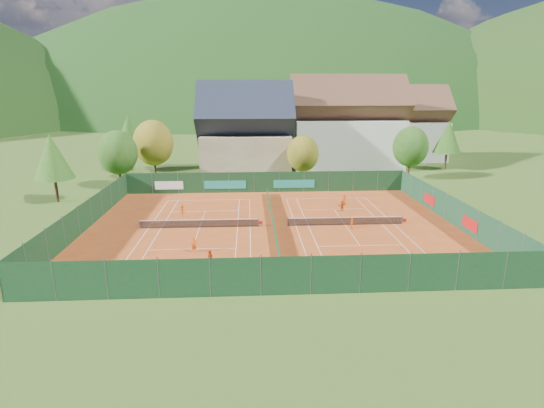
{
  "coord_description": "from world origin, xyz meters",
  "views": [
    {
      "loc": [
        -2.59,
        -44.06,
        14.54
      ],
      "look_at": [
        0.0,
        2.0,
        2.0
      ],
      "focal_mm": 28.0,
      "sensor_mm": 36.0,
      "label": 1
    }
  ],
  "objects_px": {
    "hotel_block_b": "(404,128)",
    "player_right_near": "(352,223)",
    "player_left_near": "(194,245)",
    "player_left_far": "(182,211)",
    "hotel_block_a": "(346,128)",
    "player_right_far_b": "(342,205)",
    "player_left_mid": "(210,258)",
    "ball_hopper": "(408,264)",
    "player_right_far_a": "(344,200)",
    "chalet": "(246,136)"
  },
  "relations": [
    {
      "from": "hotel_block_a",
      "to": "player_right_near",
      "type": "bearing_deg",
      "value": -101.51
    },
    {
      "from": "ball_hopper",
      "to": "player_left_mid",
      "type": "relative_size",
      "value": 0.57
    },
    {
      "from": "player_left_near",
      "to": "hotel_block_b",
      "type": "bearing_deg",
      "value": 37.27
    },
    {
      "from": "hotel_block_b",
      "to": "player_right_near",
      "type": "height_order",
      "value": "hotel_block_b"
    },
    {
      "from": "player_left_far",
      "to": "player_right_near",
      "type": "relative_size",
      "value": 1.18
    },
    {
      "from": "chalet",
      "to": "player_left_far",
      "type": "relative_size",
      "value": 10.89
    },
    {
      "from": "hotel_block_a",
      "to": "player_left_mid",
      "type": "distance_m",
      "value": 51.85
    },
    {
      "from": "player_right_near",
      "to": "hotel_block_b",
      "type": "bearing_deg",
      "value": 3.21
    },
    {
      "from": "player_left_far",
      "to": "player_right_far_b",
      "type": "distance_m",
      "value": 19.35
    },
    {
      "from": "ball_hopper",
      "to": "player_right_far_b",
      "type": "xyz_separation_m",
      "value": [
        -1.57,
        17.93,
        0.15
      ]
    },
    {
      "from": "player_right_far_a",
      "to": "player_left_far",
      "type": "bearing_deg",
      "value": 15.37
    },
    {
      "from": "hotel_block_a",
      "to": "player_left_mid",
      "type": "bearing_deg",
      "value": -115.29
    },
    {
      "from": "hotel_block_a",
      "to": "player_left_mid",
      "type": "xyz_separation_m",
      "value": [
        -21.96,
        -46.49,
        -6.68
      ]
    },
    {
      "from": "ball_hopper",
      "to": "player_left_mid",
      "type": "xyz_separation_m",
      "value": [
        -16.37,
        1.84,
        0.15
      ]
    },
    {
      "from": "player_right_far_b",
      "to": "hotel_block_b",
      "type": "bearing_deg",
      "value": -145.86
    },
    {
      "from": "player_left_far",
      "to": "player_right_near",
      "type": "distance_m",
      "value": 19.65
    },
    {
      "from": "player_left_near",
      "to": "ball_hopper",
      "type": "bearing_deg",
      "value": -32.27
    },
    {
      "from": "hotel_block_a",
      "to": "player_left_mid",
      "type": "height_order",
      "value": "hotel_block_a"
    },
    {
      "from": "player_left_near",
      "to": "player_left_far",
      "type": "relative_size",
      "value": 0.99
    },
    {
      "from": "hotel_block_b",
      "to": "player_right_far_b",
      "type": "relative_size",
      "value": 12.33
    },
    {
      "from": "hotel_block_a",
      "to": "player_left_near",
      "type": "height_order",
      "value": "hotel_block_a"
    },
    {
      "from": "player_left_mid",
      "to": "player_right_far_b",
      "type": "distance_m",
      "value": 21.86
    },
    {
      "from": "player_left_near",
      "to": "player_left_mid",
      "type": "bearing_deg",
      "value": -78.72
    },
    {
      "from": "hotel_block_a",
      "to": "player_right_far_b",
      "type": "xyz_separation_m",
      "value": [
        -7.16,
        -30.4,
        -6.68
      ]
    },
    {
      "from": "hotel_block_b",
      "to": "player_right_near",
      "type": "relative_size",
      "value": 13.7
    },
    {
      "from": "player_left_near",
      "to": "player_right_far_b",
      "type": "bearing_deg",
      "value": 21.31
    },
    {
      "from": "player_left_mid",
      "to": "player_left_far",
      "type": "bearing_deg",
      "value": 137.85
    },
    {
      "from": "player_left_near",
      "to": "player_left_mid",
      "type": "distance_m",
      "value": 3.76
    },
    {
      "from": "chalet",
      "to": "player_left_near",
      "type": "distance_m",
      "value": 37.92
    },
    {
      "from": "ball_hopper",
      "to": "player_right_far_a",
      "type": "relative_size",
      "value": 0.59
    },
    {
      "from": "hotel_block_a",
      "to": "player_right_far_a",
      "type": "relative_size",
      "value": 15.96
    },
    {
      "from": "player_left_far",
      "to": "player_right_far_a",
      "type": "relative_size",
      "value": 1.1
    },
    {
      "from": "ball_hopper",
      "to": "player_right_near",
      "type": "distance_m",
      "value": 11.24
    },
    {
      "from": "chalet",
      "to": "player_left_mid",
      "type": "distance_m",
      "value": 41.03
    },
    {
      "from": "chalet",
      "to": "hotel_block_b",
      "type": "relative_size",
      "value": 0.94
    },
    {
      "from": "hotel_block_a",
      "to": "player_right_far_b",
      "type": "bearing_deg",
      "value": -103.25
    },
    {
      "from": "player_right_near",
      "to": "player_right_far_a",
      "type": "height_order",
      "value": "player_right_far_a"
    },
    {
      "from": "ball_hopper",
      "to": "hotel_block_b",
      "type": "bearing_deg",
      "value": 70.83
    },
    {
      "from": "player_right_far_a",
      "to": "player_left_near",
      "type": "bearing_deg",
      "value": 45.3
    },
    {
      "from": "hotel_block_a",
      "to": "player_left_far",
      "type": "relative_size",
      "value": 14.52
    },
    {
      "from": "player_right_far_a",
      "to": "player_right_near",
      "type": "bearing_deg",
      "value": 85.54
    },
    {
      "from": "player_right_far_b",
      "to": "player_left_mid",
      "type": "bearing_deg",
      "value": 20.39
    },
    {
      "from": "player_left_near",
      "to": "player_right_far_a",
      "type": "height_order",
      "value": "player_left_near"
    },
    {
      "from": "player_left_mid",
      "to": "player_right_far_a",
      "type": "bearing_deg",
      "value": 81.35
    },
    {
      "from": "ball_hopper",
      "to": "player_right_far_a",
      "type": "xyz_separation_m",
      "value": [
        -0.67,
        20.88,
        0.12
      ]
    },
    {
      "from": "hotel_block_a",
      "to": "player_right_near",
      "type": "xyz_separation_m",
      "value": [
        -7.59,
        -37.27,
        -6.75
      ]
    },
    {
      "from": "hotel_block_b",
      "to": "player_left_mid",
      "type": "distance_m",
      "value": 65.56
    },
    {
      "from": "player_left_far",
      "to": "player_right_far_b",
      "type": "xyz_separation_m",
      "value": [
        19.3,
        1.37,
        -0.04
      ]
    },
    {
      "from": "player_left_far",
      "to": "player_right_near",
      "type": "xyz_separation_m",
      "value": [
        18.87,
        -5.5,
        -0.11
      ]
    },
    {
      "from": "player_left_near",
      "to": "player_left_far",
      "type": "distance_m",
      "value": 11.72
    }
  ]
}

